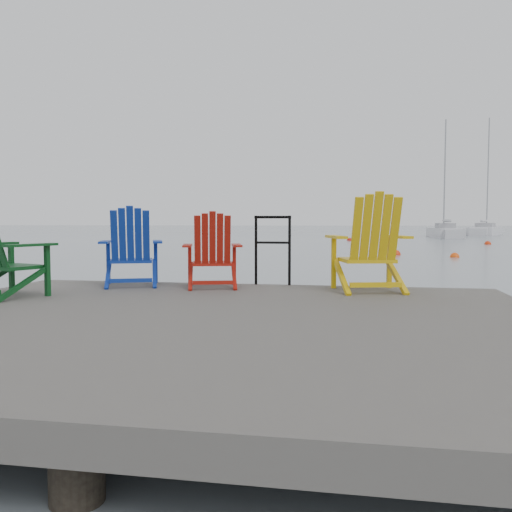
% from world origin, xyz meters
% --- Properties ---
extents(ground, '(400.00, 400.00, 0.00)m').
position_xyz_m(ground, '(0.00, 0.00, 0.00)').
color(ground, gray).
rests_on(ground, ground).
extents(dock, '(6.00, 5.00, 1.40)m').
position_xyz_m(dock, '(0.00, 0.00, 0.35)').
color(dock, '#282624').
rests_on(dock, ground).
extents(handrail, '(0.48, 0.04, 0.90)m').
position_xyz_m(handrail, '(0.25, 2.45, 1.04)').
color(handrail, black).
rests_on(handrail, dock).
extents(chair_green, '(0.96, 0.91, 1.00)m').
position_xyz_m(chair_green, '(-2.45, 0.75, 1.00)').
color(chair_green, '#0A3814').
rests_on(chair_green, dock).
extents(chair_blue, '(0.94, 0.90, 0.98)m').
position_xyz_m(chair_blue, '(-1.50, 1.98, 0.99)').
color(chair_blue, navy).
rests_on(chair_blue, dock).
extents(chair_red, '(0.85, 0.80, 0.91)m').
position_xyz_m(chair_red, '(-0.43, 1.98, 0.96)').
color(chair_red, maroon).
rests_on(chair_red, dock).
extents(chair_yellow, '(1.02, 0.97, 1.12)m').
position_xyz_m(chair_yellow, '(1.47, 1.96, 1.06)').
color(chair_yellow, gold).
rests_on(chair_yellow, dock).
extents(sailboat_near, '(2.07, 7.52, 10.46)m').
position_xyz_m(sailboat_near, '(9.14, 44.57, 0.36)').
color(sailboat_near, silver).
rests_on(sailboat_near, ground).
extents(sailboat_mid, '(5.40, 9.22, 12.33)m').
position_xyz_m(sailboat_mid, '(14.88, 54.82, 0.35)').
color(sailboat_mid, silver).
rests_on(sailboat_mid, ground).
extents(buoy_a, '(0.35, 0.35, 0.35)m').
position_xyz_m(buoy_a, '(5.06, 16.71, 0.00)').
color(buoy_a, '#F34F0E').
rests_on(buoy_a, ground).
extents(buoy_b, '(0.41, 0.41, 0.41)m').
position_xyz_m(buoy_b, '(2.99, 17.82, 0.00)').
color(buoy_b, red).
rests_on(buoy_b, ground).
extents(buoy_c, '(0.39, 0.39, 0.39)m').
position_xyz_m(buoy_c, '(9.17, 29.37, 0.00)').
color(buoy_c, red).
rests_on(buoy_c, ground).
extents(buoy_d, '(0.38, 0.38, 0.38)m').
position_xyz_m(buoy_d, '(1.08, 34.52, 0.00)').
color(buoy_d, red).
rests_on(buoy_d, ground).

